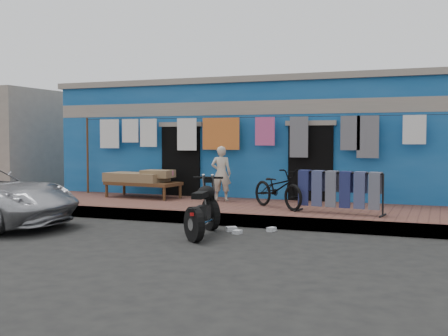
% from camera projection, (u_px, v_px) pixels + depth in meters
% --- Properties ---
extents(ground, '(80.00, 80.00, 0.00)m').
position_uv_depth(ground, '(183.00, 237.00, 10.04)').
color(ground, black).
rests_on(ground, ground).
extents(sidewalk, '(28.00, 3.00, 0.25)m').
position_uv_depth(sidewalk, '(240.00, 211.00, 12.83)').
color(sidewalk, brown).
rests_on(sidewalk, ground).
extents(curb, '(28.00, 0.10, 0.25)m').
position_uv_depth(curb, '(216.00, 219.00, 11.48)').
color(curb, gray).
rests_on(curb, ground).
extents(building, '(12.20, 5.20, 3.36)m').
position_uv_depth(building, '(286.00, 142.00, 16.45)').
color(building, '#135096').
rests_on(building, ground).
extents(clothesline, '(10.06, 0.06, 2.10)m').
position_uv_depth(clothesline, '(242.00, 137.00, 14.05)').
color(clothesline, brown).
rests_on(clothesline, sidewalk).
extents(seated_person, '(0.54, 0.42, 1.34)m').
position_uv_depth(seated_person, '(221.00, 173.00, 13.67)').
color(seated_person, beige).
rests_on(seated_person, sidewalk).
extents(bicycle, '(1.67, 1.48, 1.07)m').
position_uv_depth(bicycle, '(278.00, 184.00, 12.23)').
color(bicycle, black).
rests_on(bicycle, sidewalk).
extents(motorcycle, '(1.14, 1.83, 1.05)m').
position_uv_depth(motorcycle, '(203.00, 207.00, 10.20)').
color(motorcycle, black).
rests_on(motorcycle, ground).
extents(charpoy, '(2.25, 1.42, 0.69)m').
position_uv_depth(charpoy, '(143.00, 184.00, 14.49)').
color(charpoy, brown).
rests_on(charpoy, sidewalk).
extents(jeans_rack, '(1.96, 0.90, 0.89)m').
position_uv_depth(jeans_rack, '(339.00, 192.00, 11.37)').
color(jeans_rack, black).
rests_on(jeans_rack, sidewalk).
extents(litter_a, '(0.24, 0.24, 0.09)m').
position_uv_depth(litter_a, '(232.00, 229.00, 10.72)').
color(litter_a, silver).
rests_on(litter_a, ground).
extents(litter_b, '(0.18, 0.20, 0.08)m').
position_uv_depth(litter_b, '(272.00, 229.00, 10.69)').
color(litter_b, silver).
rests_on(litter_b, ground).
extents(litter_c, '(0.15, 0.19, 0.07)m').
position_uv_depth(litter_c, '(237.00, 232.00, 10.42)').
color(litter_c, silver).
rests_on(litter_c, ground).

